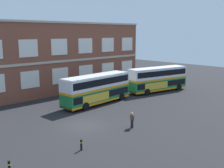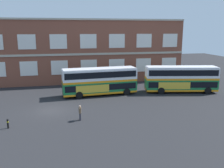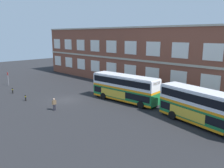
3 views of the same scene
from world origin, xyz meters
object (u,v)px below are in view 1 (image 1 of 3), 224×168
(waiting_passenger, at_px, (132,119))
(safety_bollard_west, at_px, (9,167))
(safety_bollard_east, at_px, (81,145))
(double_decker_near, at_px, (97,89))
(double_decker_middle, at_px, (157,79))

(waiting_passenger, bearing_deg, safety_bollard_west, -178.82)
(safety_bollard_east, bearing_deg, double_decker_near, 44.06)
(double_decker_near, distance_m, safety_bollard_east, 15.45)
(safety_bollard_east, bearing_deg, waiting_passenger, 5.65)
(double_decker_middle, bearing_deg, double_decker_near, 175.69)
(waiting_passenger, bearing_deg, double_decker_near, 69.14)
(waiting_passenger, relative_size, safety_bollard_east, 1.79)
(safety_bollard_west, height_order, safety_bollard_east, same)
(double_decker_middle, height_order, safety_bollard_west, double_decker_middle)
(double_decker_middle, height_order, safety_bollard_east, double_decker_middle)
(waiting_passenger, bearing_deg, double_decker_middle, 28.64)
(double_decker_middle, relative_size, safety_bollard_east, 11.88)
(safety_bollard_east, bearing_deg, safety_bollard_west, 175.83)
(safety_bollard_west, distance_m, safety_bollard_east, 6.07)
(double_decker_middle, bearing_deg, safety_bollard_west, -162.69)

